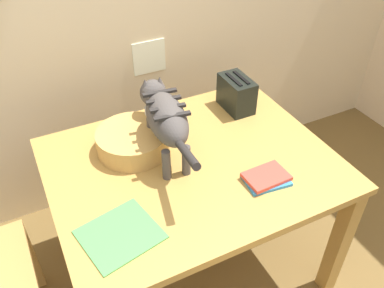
# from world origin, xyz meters

# --- Properties ---
(dining_table) EXTENTS (1.22, 0.96, 0.73)m
(dining_table) POSITION_xyz_m (0.07, 0.86, 0.64)
(dining_table) COLOR #B18640
(dining_table) RESTS_ON ground_plane
(cat) EXTENTS (0.20, 0.64, 0.30)m
(cat) POSITION_xyz_m (-0.01, 0.96, 0.93)
(cat) COLOR #484340
(cat) RESTS_ON dining_table
(saucer_bowl) EXTENTS (0.19, 0.19, 0.03)m
(saucer_bowl) POSITION_xyz_m (0.02, 1.15, 0.74)
(saucer_bowl) COLOR teal
(saucer_bowl) RESTS_ON dining_table
(coffee_mug) EXTENTS (0.13, 0.09, 0.09)m
(coffee_mug) POSITION_xyz_m (0.02, 1.15, 0.81)
(coffee_mug) COLOR white
(coffee_mug) RESTS_ON saucer_bowl
(magazine) EXTENTS (0.31, 0.29, 0.01)m
(magazine) POSITION_xyz_m (-0.34, 0.62, 0.73)
(magazine) COLOR #4C9E4D
(magazine) RESTS_ON dining_table
(book_stack) EXTENTS (0.19, 0.14, 0.03)m
(book_stack) POSITION_xyz_m (0.29, 0.62, 0.74)
(book_stack) COLOR #2E81C3
(book_stack) RESTS_ON dining_table
(wicker_basket) EXTENTS (0.32, 0.32, 0.10)m
(wicker_basket) POSITION_xyz_m (-0.13, 1.05, 0.78)
(wicker_basket) COLOR tan
(wicker_basket) RESTS_ON dining_table
(toaster) EXTENTS (0.12, 0.20, 0.18)m
(toaster) POSITION_xyz_m (0.46, 1.14, 0.81)
(toaster) COLOR black
(toaster) RESTS_ON dining_table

